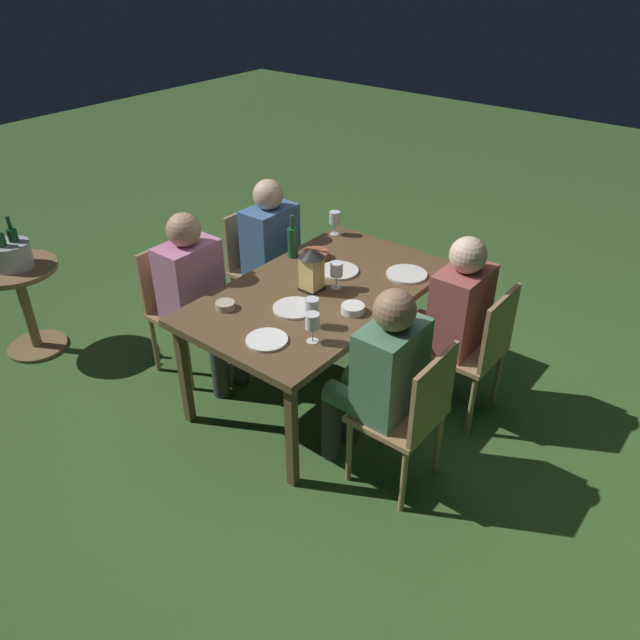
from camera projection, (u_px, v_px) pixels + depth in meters
name	position (u px, v px, depth m)	size (l,w,h in m)	color
ground_plane	(320.00, 385.00, 4.12)	(16.00, 16.00, 0.00)	#385B28
dining_table	(320.00, 297.00, 3.75)	(1.66, 0.98, 0.73)	brown
chair_side_right_b	(410.00, 412.00, 3.15)	(0.42, 0.40, 0.87)	#9E7A51
person_in_green	(379.00, 374.00, 3.17)	(0.38, 0.47, 1.15)	#4C7A5B
chair_side_left_b	(180.00, 303.00, 4.07)	(0.42, 0.40, 0.87)	#9E7A51
person_in_pink	(198.00, 292.00, 3.89)	(0.38, 0.47, 1.15)	#C675A3
chair_side_left_a	(258.00, 263.00, 4.57)	(0.42, 0.40, 0.87)	#9E7A51
person_in_blue	(277.00, 251.00, 4.38)	(0.38, 0.47, 1.15)	#426699
chair_side_right_a	(476.00, 347.00, 3.64)	(0.42, 0.40, 0.87)	#9E7A51
person_in_rust	(450.00, 314.00, 3.66)	(0.38, 0.47, 1.15)	#9E4C47
lantern_centerpiece	(312.00, 268.00, 3.64)	(0.15, 0.15, 0.27)	black
green_bottle_on_table	(293.00, 241.00, 4.04)	(0.07, 0.07, 0.29)	#195128
wine_glass_a	(312.00, 323.00, 3.19)	(0.08, 0.08, 0.17)	silver
wine_glass_b	(337.00, 271.00, 3.68)	(0.08, 0.08, 0.17)	silver
wine_glass_c	(312.00, 307.00, 3.32)	(0.08, 0.08, 0.17)	silver
wine_glass_d	(335.00, 219.00, 4.34)	(0.08, 0.08, 0.17)	silver
plate_a	(294.00, 308.00, 3.52)	(0.25, 0.25, 0.01)	silver
plate_b	(407.00, 274.00, 3.87)	(0.26, 0.26, 0.01)	silver
plate_c	(339.00, 271.00, 3.91)	(0.25, 0.25, 0.01)	silver
plate_d	(267.00, 340.00, 3.25)	(0.22, 0.22, 0.01)	white
bowl_olives	(353.00, 308.00, 3.49)	(0.13, 0.13, 0.05)	silver
bowl_bread	(225.00, 305.00, 3.52)	(0.11, 0.11, 0.04)	#BCAD8E
bowl_salad	(316.00, 255.00, 4.06)	(0.17, 0.17, 0.05)	#9E5138
side_table	(23.00, 295.00, 4.26)	(0.54, 0.54, 0.66)	brown
ice_bucket	(10.00, 253.00, 4.09)	(0.26, 0.26, 0.34)	#B2B7BF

